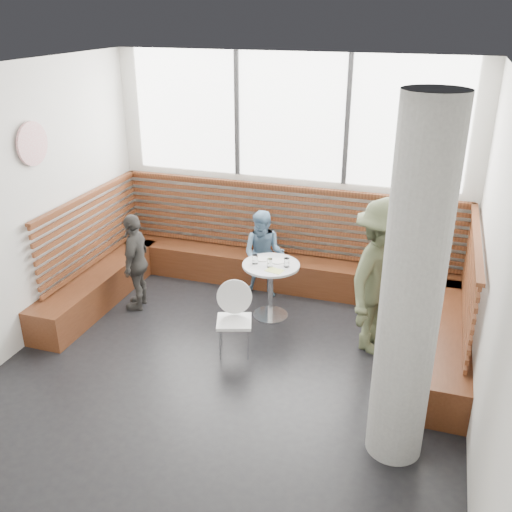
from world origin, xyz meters
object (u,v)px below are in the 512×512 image
(adult_man, at_px, (381,277))
(child_left, at_px, (136,261))
(concrete_column, at_px, (412,293))
(cafe_chair, at_px, (236,313))
(cafe_table, at_px, (271,279))
(child_back, at_px, (264,255))

(adult_man, xyz_separation_m, child_left, (-3.16, 0.05, -0.27))
(concrete_column, height_order, cafe_chair, concrete_column)
(cafe_chair, height_order, child_left, child_left)
(cafe_table, relative_size, adult_man, 0.40)
(child_left, bearing_deg, cafe_chair, 57.02)
(concrete_column, bearing_deg, cafe_chair, 150.83)
(cafe_chair, height_order, adult_man, adult_man)
(child_back, distance_m, child_left, 1.71)
(adult_man, height_order, child_back, adult_man)
(adult_man, relative_size, child_back, 1.50)
(adult_man, relative_size, child_left, 1.41)
(concrete_column, distance_m, cafe_chair, 2.46)
(child_back, bearing_deg, adult_man, -28.57)
(cafe_table, height_order, child_back, child_back)
(cafe_chair, xyz_separation_m, child_back, (-0.12, 1.44, 0.11))
(cafe_table, bearing_deg, child_left, -170.93)
(cafe_table, distance_m, cafe_chair, 0.91)
(concrete_column, relative_size, adult_man, 1.73)
(concrete_column, distance_m, child_left, 4.03)
(cafe_chair, distance_m, child_left, 1.73)
(child_back, bearing_deg, cafe_table, -64.73)
(cafe_table, xyz_separation_m, child_left, (-1.76, -0.28, 0.12))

